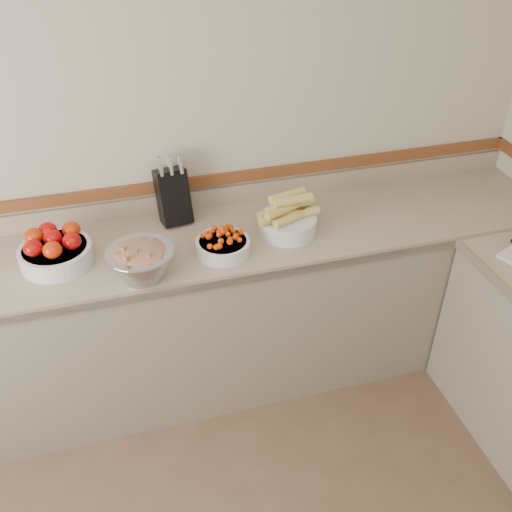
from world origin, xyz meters
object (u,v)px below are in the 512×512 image
object	(u,v)px
knife_block	(173,195)
tomato_bowl	(55,250)
cherry_tomato_bowl	(223,244)
corn_bowl	(287,219)
rhubarb_bowl	(141,261)

from	to	relation	value
knife_block	tomato_bowl	world-z (taller)	knife_block
tomato_bowl	cherry_tomato_bowl	bearing A→B (deg)	-9.60
corn_bowl	rhubarb_bowl	size ratio (longest dim) A/B	1.06
tomato_bowl	corn_bowl	size ratio (longest dim) A/B	1.03
knife_block	rhubarb_bowl	xyz separation A→B (m)	(-0.21, -0.43, -0.06)
tomato_bowl	corn_bowl	bearing A→B (deg)	-2.26
rhubarb_bowl	knife_block	bearing A→B (deg)	64.08
rhubarb_bowl	cherry_tomato_bowl	bearing A→B (deg)	12.94
tomato_bowl	knife_block	bearing A→B (deg)	20.88
tomato_bowl	corn_bowl	xyz separation A→B (m)	(1.08, -0.04, 0.01)
knife_block	rhubarb_bowl	size ratio (longest dim) A/B	1.20
knife_block	cherry_tomato_bowl	xyz separation A→B (m)	(0.17, -0.34, -0.10)
tomato_bowl	cherry_tomato_bowl	distance (m)	0.75
knife_block	corn_bowl	bearing A→B (deg)	-27.10
cherry_tomato_bowl	corn_bowl	world-z (taller)	corn_bowl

